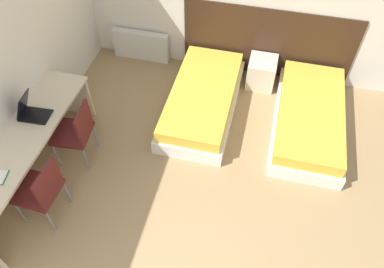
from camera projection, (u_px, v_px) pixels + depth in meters
The scene contains 9 objects.
headboard_panel at pixel (267, 44), 5.58m from camera, with size 2.53×0.03×1.14m.
bed_near_window at pixel (202, 100), 5.36m from camera, with size 0.93×1.94×0.38m.
bed_near_door at pixel (309, 118), 5.13m from camera, with size 0.93×1.94×0.38m.
nightstand at pixel (261, 72), 5.69m from camera, with size 0.41×0.43×0.44m.
radiator at pixel (141, 45), 6.08m from camera, with size 0.92×0.12×0.50m.
desk at pixel (25, 148), 4.29m from camera, with size 0.56×2.35×0.72m.
chair_near_laptop at pixel (76, 131), 4.55m from camera, with size 0.48×0.48×0.89m.
chair_near_notebook at pixel (41, 189), 4.01m from camera, with size 0.46×0.46×0.89m.
laptop at pixel (31, 112), 4.37m from camera, with size 0.36×0.26×0.34m.
Camera 1 is at (0.69, -0.38, 3.96)m, focal length 35.00 mm.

